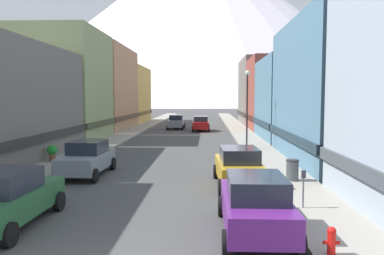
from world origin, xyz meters
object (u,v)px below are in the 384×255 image
(car_left_0, at_px, (7,198))
(potted_plant_0, at_px, (52,152))
(car_driving_1, at_px, (201,124))
(fire_hydrant_near, at_px, (332,240))
(car_left_1, at_px, (87,158))
(trash_bin_right, at_px, (292,170))
(parking_meter_near, at_px, (303,183))
(car_right_0, at_px, (255,204))
(car_right_1, at_px, (239,167))
(car_driving_0, at_px, (176,122))
(streetlamp_right, at_px, (247,98))

(car_left_0, relative_size, potted_plant_0, 4.47)
(car_driving_1, distance_m, fire_hydrant_near, 36.19)
(car_left_1, xyz_separation_m, trash_bin_right, (10.15, -1.46, -0.26))
(car_left_0, bearing_deg, fire_hydrant_near, -12.82)
(trash_bin_right, xyz_separation_m, potted_plant_0, (-13.35, 4.79, 0.08))
(car_left_1, bearing_deg, parking_meter_near, -31.68)
(car_left_1, height_order, car_driving_1, same)
(parking_meter_near, height_order, trash_bin_right, parking_meter_near)
(car_left_1, bearing_deg, trash_bin_right, -8.19)
(car_right_0, bearing_deg, car_driving_1, 93.68)
(car_driving_1, xyz_separation_m, fire_hydrant_near, (3.85, -35.99, -0.37))
(car_right_0, relative_size, car_right_1, 0.98)
(car_left_0, distance_m, parking_meter_near, 9.74)
(car_left_1, bearing_deg, fire_hydrant_near, -46.99)
(car_right_0, xyz_separation_m, fire_hydrant_near, (1.65, -1.75, -0.37))
(car_right_0, relative_size, car_driving_1, 1.00)
(parking_meter_near, bearing_deg, car_left_0, -168.65)
(car_right_1, distance_m, car_driving_0, 31.51)
(car_left_1, relative_size, potted_plant_0, 4.46)
(parking_meter_near, bearing_deg, trash_bin_right, 82.29)
(parking_meter_near, bearing_deg, car_driving_1, 97.40)
(streetlamp_right, bearing_deg, car_driving_0, 109.74)
(car_left_1, height_order, streetlamp_right, streetlamp_right)
(car_left_0, bearing_deg, streetlamp_right, 62.24)
(parking_meter_near, height_order, potted_plant_0, parking_meter_near)
(car_right_1, xyz_separation_m, streetlamp_right, (1.55, 11.67, 3.09))
(car_driving_0, xyz_separation_m, streetlamp_right, (6.95, -19.37, 3.09))
(car_right_1, bearing_deg, car_right_0, -90.02)
(car_driving_0, bearing_deg, car_right_0, -81.72)
(car_left_0, xyz_separation_m, streetlamp_right, (9.15, 17.38, 3.09))
(car_right_1, bearing_deg, car_left_1, 164.56)
(car_left_0, relative_size, car_right_1, 0.99)
(car_left_1, relative_size, streetlamp_right, 0.75)
(trash_bin_right, bearing_deg, car_driving_0, 104.65)
(potted_plant_0, bearing_deg, fire_hydrant_near, -46.78)
(car_right_1, bearing_deg, trash_bin_right, 14.07)
(fire_hydrant_near, distance_m, trash_bin_right, 8.50)
(car_left_1, bearing_deg, potted_plant_0, 133.84)
(car_driving_0, distance_m, trash_bin_right, 31.43)
(potted_plant_0, bearing_deg, car_left_1, -46.16)
(potted_plant_0, height_order, streetlamp_right, streetlamp_right)
(fire_hydrant_near, xyz_separation_m, trash_bin_right, (0.90, 8.46, 0.12))
(car_right_1, relative_size, parking_meter_near, 3.37)
(car_left_1, bearing_deg, car_right_1, -15.44)
(car_right_1, distance_m, potted_plant_0, 12.09)
(car_right_0, height_order, streetlamp_right, streetlamp_right)
(car_left_1, xyz_separation_m, parking_meter_near, (9.55, -5.89, 0.11))
(car_left_1, bearing_deg, car_driving_0, 85.65)
(car_left_0, bearing_deg, trash_bin_right, 32.03)
(car_left_0, relative_size, trash_bin_right, 4.52)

